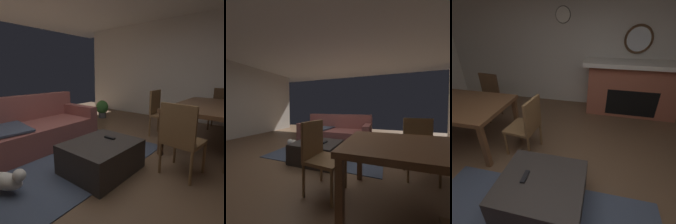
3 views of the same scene
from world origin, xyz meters
TOP-DOWN VIEW (x-y plane):
  - floor at (0.00, 0.00)m, footprint 8.69×8.69m
  - wall_back_fireplace_side at (0.00, -3.12)m, footprint 7.64×0.12m
  - fireplace at (-1.08, -2.75)m, footprint 2.11×0.76m
  - round_wall_mirror at (-1.08, -3.03)m, footprint 0.58×0.05m
  - ottoman_coffee_table at (0.11, -0.15)m, footprint 0.92×0.78m
  - tv_remote at (0.29, -0.14)m, footprint 0.05×0.16m
  - dining_chair_west at (0.62, -0.98)m, footprint 0.48×0.48m
  - dining_chair_south at (1.95, -1.91)m, footprint 0.48×0.48m
  - wall_clock at (0.54, -3.03)m, footprint 0.33×0.03m

SIDE VIEW (x-z plane):
  - floor at x=0.00m, z-range 0.00..0.00m
  - ottoman_coffee_table at x=0.11m, z-range 0.00..0.39m
  - tv_remote at x=0.29m, z-range 0.39..0.42m
  - dining_chair_west at x=0.62m, z-range 0.06..0.99m
  - dining_chair_south at x=1.95m, z-range 0.06..0.99m
  - fireplace at x=-1.08m, z-range 0.01..1.18m
  - wall_back_fireplace_side at x=0.00m, z-range 0.00..2.71m
  - round_wall_mirror at x=-1.08m, z-range 1.28..1.85m
  - wall_clock at x=0.54m, z-range 1.86..2.19m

